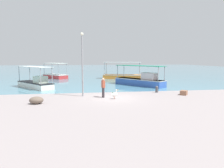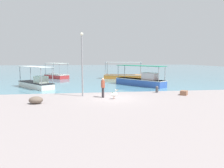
{
  "view_description": "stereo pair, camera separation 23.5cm",
  "coord_description": "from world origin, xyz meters",
  "px_view_note": "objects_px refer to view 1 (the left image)",
  "views": [
    {
      "loc": [
        -2.98,
        -18.34,
        3.38
      ],
      "look_at": [
        0.29,
        2.64,
        0.87
      ],
      "focal_mm": 35.0,
      "sensor_mm": 36.0,
      "label": 1
    },
    {
      "loc": [
        -2.74,
        -18.37,
        3.38
      ],
      "look_at": [
        0.29,
        2.64,
        0.87
      ],
      "focal_mm": 35.0,
      "sensor_mm": 36.0,
      "label": 2
    }
  ],
  "objects_px": {
    "pelican": "(115,95)",
    "net_pile": "(36,100)",
    "fishing_boat_far_left": "(141,80)",
    "glass_bottle": "(113,93)",
    "fishing_boat_outer": "(122,76)",
    "cargo_crate": "(184,93)",
    "mooring_bollard": "(157,89)",
    "fishing_boat_far_right": "(55,75)",
    "fisherman_standing": "(103,87)",
    "lamp_post": "(82,61)",
    "fishing_boat_center": "(36,83)"
  },
  "relations": [
    {
      "from": "fishing_boat_outer",
      "to": "net_pile",
      "type": "height_order",
      "value": "fishing_boat_outer"
    },
    {
      "from": "lamp_post",
      "to": "fisherman_standing",
      "type": "height_order",
      "value": "lamp_post"
    },
    {
      "from": "fishing_boat_center",
      "to": "lamp_post",
      "type": "distance_m",
      "value": 8.45
    },
    {
      "from": "mooring_bollard",
      "to": "cargo_crate",
      "type": "relative_size",
      "value": 0.87
    },
    {
      "from": "fishing_boat_outer",
      "to": "fishing_boat_center",
      "type": "relative_size",
      "value": 1.15
    },
    {
      "from": "net_pile",
      "to": "fishing_boat_far_right",
      "type": "bearing_deg",
      "value": 91.95
    },
    {
      "from": "fishing_boat_far_left",
      "to": "glass_bottle",
      "type": "bearing_deg",
      "value": -126.44
    },
    {
      "from": "fishing_boat_far_right",
      "to": "pelican",
      "type": "height_order",
      "value": "fishing_boat_far_right"
    },
    {
      "from": "fisherman_standing",
      "to": "cargo_crate",
      "type": "height_order",
      "value": "fisherman_standing"
    },
    {
      "from": "mooring_bollard",
      "to": "glass_bottle",
      "type": "relative_size",
      "value": 2.45
    },
    {
      "from": "fishing_boat_far_left",
      "to": "fishing_boat_far_right",
      "type": "height_order",
      "value": "fishing_boat_far_right"
    },
    {
      "from": "fishing_boat_far_left",
      "to": "cargo_crate",
      "type": "height_order",
      "value": "fishing_boat_far_left"
    },
    {
      "from": "glass_bottle",
      "to": "fishing_boat_outer",
      "type": "bearing_deg",
      "value": 75.28
    },
    {
      "from": "cargo_crate",
      "to": "glass_bottle",
      "type": "distance_m",
      "value": 6.6
    },
    {
      "from": "fishing_boat_outer",
      "to": "cargo_crate",
      "type": "relative_size",
      "value": 8.51
    },
    {
      "from": "fishing_boat_far_right",
      "to": "glass_bottle",
      "type": "distance_m",
      "value": 19.31
    },
    {
      "from": "pelican",
      "to": "fishing_boat_far_right",
      "type": "bearing_deg",
      "value": 108.62
    },
    {
      "from": "lamp_post",
      "to": "mooring_bollard",
      "type": "distance_m",
      "value": 7.91
    },
    {
      "from": "fisherman_standing",
      "to": "net_pile",
      "type": "xyz_separation_m",
      "value": [
        -5.24,
        -1.89,
        -0.64
      ]
    },
    {
      "from": "fishing_boat_outer",
      "to": "cargo_crate",
      "type": "bearing_deg",
      "value": -81.62
    },
    {
      "from": "lamp_post",
      "to": "mooring_bollard",
      "type": "relative_size",
      "value": 8.47
    },
    {
      "from": "lamp_post",
      "to": "glass_bottle",
      "type": "relative_size",
      "value": 20.76
    },
    {
      "from": "fishing_boat_far_left",
      "to": "fishing_boat_far_right",
      "type": "relative_size",
      "value": 1.38
    },
    {
      "from": "mooring_bollard",
      "to": "cargo_crate",
      "type": "xyz_separation_m",
      "value": [
        1.95,
        -1.79,
        -0.15
      ]
    },
    {
      "from": "lamp_post",
      "to": "fishing_boat_far_right",
      "type": "bearing_deg",
      "value": 102.88
    },
    {
      "from": "fishing_boat_far_right",
      "to": "fisherman_standing",
      "type": "height_order",
      "value": "fishing_boat_far_right"
    },
    {
      "from": "fishing_boat_center",
      "to": "glass_bottle",
      "type": "relative_size",
      "value": 20.85
    },
    {
      "from": "mooring_bollard",
      "to": "cargo_crate",
      "type": "bearing_deg",
      "value": -42.48
    },
    {
      "from": "fishing_boat_outer",
      "to": "mooring_bollard",
      "type": "height_order",
      "value": "fishing_boat_outer"
    },
    {
      "from": "fishing_boat_far_right",
      "to": "lamp_post",
      "type": "relative_size",
      "value": 0.85
    },
    {
      "from": "fishing_boat_far_left",
      "to": "glass_bottle",
      "type": "height_order",
      "value": "fishing_boat_far_left"
    },
    {
      "from": "fishing_boat_outer",
      "to": "fisherman_standing",
      "type": "xyz_separation_m",
      "value": [
        -5.09,
        -16.75,
        0.37
      ]
    },
    {
      "from": "fishing_boat_outer",
      "to": "mooring_bollard",
      "type": "relative_size",
      "value": 9.81
    },
    {
      "from": "pelican",
      "to": "cargo_crate",
      "type": "height_order",
      "value": "pelican"
    },
    {
      "from": "cargo_crate",
      "to": "glass_bottle",
      "type": "height_order",
      "value": "cargo_crate"
    },
    {
      "from": "cargo_crate",
      "to": "mooring_bollard",
      "type": "bearing_deg",
      "value": 137.52
    },
    {
      "from": "mooring_bollard",
      "to": "fisherman_standing",
      "type": "height_order",
      "value": "fisherman_standing"
    },
    {
      "from": "lamp_post",
      "to": "cargo_crate",
      "type": "xyz_separation_m",
      "value": [
        9.27,
        -0.73,
        -2.95
      ]
    },
    {
      "from": "fishing_boat_center",
      "to": "mooring_bollard",
      "type": "distance_m",
      "value": 13.49
    },
    {
      "from": "fisherman_standing",
      "to": "cargo_crate",
      "type": "distance_m",
      "value": 7.57
    },
    {
      "from": "mooring_bollard",
      "to": "glass_bottle",
      "type": "bearing_deg",
      "value": -172.97
    },
    {
      "from": "pelican",
      "to": "net_pile",
      "type": "bearing_deg",
      "value": -170.57
    },
    {
      "from": "fishing_boat_center",
      "to": "net_pile",
      "type": "relative_size",
      "value": 5.45
    },
    {
      "from": "pelican",
      "to": "mooring_bollard",
      "type": "bearing_deg",
      "value": 30.77
    },
    {
      "from": "fishing_boat_far_right",
      "to": "glass_bottle",
      "type": "relative_size",
      "value": 17.67
    },
    {
      "from": "pelican",
      "to": "fisherman_standing",
      "type": "relative_size",
      "value": 0.47
    },
    {
      "from": "fishing_boat_far_left",
      "to": "cargo_crate",
      "type": "relative_size",
      "value": 8.59
    },
    {
      "from": "fishing_boat_outer",
      "to": "net_pile",
      "type": "relative_size",
      "value": 6.29
    },
    {
      "from": "net_pile",
      "to": "cargo_crate",
      "type": "bearing_deg",
      "value": 9.06
    },
    {
      "from": "lamp_post",
      "to": "glass_bottle",
      "type": "xyz_separation_m",
      "value": [
        2.79,
        0.5,
        -3.05
      ]
    }
  ]
}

